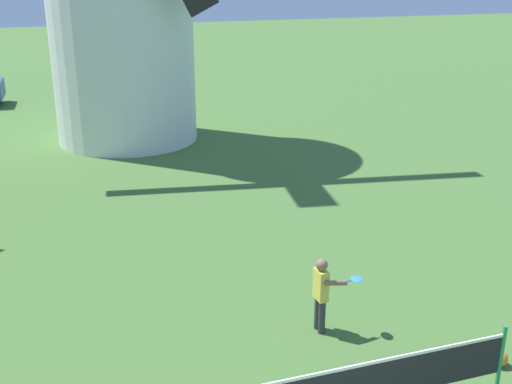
{
  "coord_description": "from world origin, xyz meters",
  "views": [
    {
      "loc": [
        -2.5,
        -3.58,
        5.54
      ],
      "look_at": [
        0.09,
        4.18,
        2.59
      ],
      "focal_mm": 44.52,
      "sensor_mm": 36.0,
      "label": 1
    }
  ],
  "objects": [
    {
      "name": "player_far",
      "position": [
        1.27,
        4.45,
        0.71
      ],
      "size": [
        0.74,
        0.48,
        1.26
      ],
      "color": "#333338",
      "rests_on": "ground_plane"
    },
    {
      "name": "stray_ball",
      "position": [
        3.36,
        2.75,
        0.12
      ],
      "size": [
        0.24,
        0.24,
        0.24
      ],
      "primitive_type": "sphere",
      "color": "orange",
      "rests_on": "ground_plane"
    }
  ]
}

